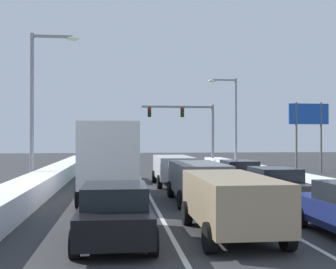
{
  "coord_description": "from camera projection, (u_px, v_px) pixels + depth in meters",
  "views": [
    {
      "loc": [
        -3.16,
        -5.29,
        2.71
      ],
      "look_at": [
        0.48,
        26.4,
        2.99
      ],
      "focal_mm": 46.37,
      "sensor_mm": 36.0,
      "label": 1
    }
  ],
  "objects": [
    {
      "name": "sedan_charcoal_right_lane_second",
      "position": [
        274.0,
        186.0,
        17.78
      ],
      "size": [
        2.0,
        4.5,
        1.51
      ],
      "color": "#38383D",
      "rests_on": "ground"
    },
    {
      "name": "snow_bank_right_shoulder",
      "position": [
        290.0,
        178.0,
        25.73
      ],
      "size": [
        1.75,
        42.81,
        0.66
      ],
      "primitive_type": "cube",
      "color": "white",
      "rests_on": "ground"
    },
    {
      "name": "sedan_green_left_lane_third",
      "position": [
        117.0,
        169.0,
        27.48
      ],
      "size": [
        2.0,
        4.5,
        1.51
      ],
      "color": "#1E5633",
      "rests_on": "ground"
    },
    {
      "name": "suv_silver_center_lane_third",
      "position": [
        173.0,
        168.0,
        24.99
      ],
      "size": [
        2.16,
        4.9,
        1.67
      ],
      "color": "#B7BABF",
      "rests_on": "ground"
    },
    {
      "name": "snow_bank_left_shoulder",
      "position": [
        49.0,
        179.0,
        24.13
      ],
      "size": [
        1.52,
        42.81,
        0.92
      ],
      "primitive_type": "cube",
      "color": "white",
      "rests_on": "ground"
    },
    {
      "name": "sedan_maroon_right_lane_third",
      "position": [
        239.0,
        174.0,
        23.5
      ],
      "size": [
        2.0,
        4.5,
        1.51
      ],
      "color": "maroon",
      "rests_on": "ground"
    },
    {
      "name": "lane_stripe_between_right_lane_and_center_lane",
      "position": [
        203.0,
        185.0,
        25.12
      ],
      "size": [
        0.14,
        42.81,
        0.01
      ],
      "primitive_type": "cube",
      "color": "silver",
      "rests_on": "ground"
    },
    {
      "name": "ground_plane",
      "position": [
        184.0,
        194.0,
        21.06
      ],
      "size": [
        120.0,
        120.0,
        0.0
      ],
      "primitive_type": "plane",
      "color": "#333335"
    },
    {
      "name": "lane_stripe_between_center_lane_and_left_lane",
      "position": [
        144.0,
        186.0,
        24.73
      ],
      "size": [
        0.14,
        42.81,
        0.01
      ],
      "primitive_type": "cube",
      "color": "silver",
      "rests_on": "ground"
    },
    {
      "name": "street_lamp_left_mid",
      "position": [
        38.0,
        96.0,
        23.78
      ],
      "size": [
        2.66,
        0.36,
        8.49
      ],
      "color": "gray",
      "rests_on": "ground"
    },
    {
      "name": "box_truck_left_lane_second",
      "position": [
        110.0,
        156.0,
        19.32
      ],
      "size": [
        2.53,
        7.2,
        3.36
      ],
      "color": "silver",
      "rests_on": "ground"
    },
    {
      "name": "suv_tan_center_lane_nearest",
      "position": [
        231.0,
        200.0,
        11.99
      ],
      "size": [
        2.16,
        4.9,
        1.67
      ],
      "color": "#937F60",
      "rests_on": "ground"
    },
    {
      "name": "roadside_sign_right",
      "position": [
        309.0,
        121.0,
        33.52
      ],
      "size": [
        3.2,
        0.16,
        5.5
      ],
      "color": "#59595B",
      "rests_on": "ground"
    },
    {
      "name": "suv_gray_center_lane_second",
      "position": [
        198.0,
        178.0,
        18.31
      ],
      "size": [
        2.16,
        4.9,
        1.67
      ],
      "color": "slate",
      "rests_on": "ground"
    },
    {
      "name": "street_lamp_right_mid",
      "position": [
        232.0,
        114.0,
        39.31
      ],
      "size": [
        2.66,
        0.36,
        8.15
      ],
      "color": "gray",
      "rests_on": "ground"
    },
    {
      "name": "sedan_black_left_lane_nearest",
      "position": [
        115.0,
        213.0,
        11.35
      ],
      "size": [
        2.0,
        4.5,
        1.51
      ],
      "color": "black",
      "rests_on": "ground"
    },
    {
      "name": "traffic_light_gantry",
      "position": [
        191.0,
        121.0,
        44.77
      ],
      "size": [
        7.54,
        0.47,
        6.2
      ],
      "color": "slate",
      "rests_on": "ground"
    }
  ]
}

